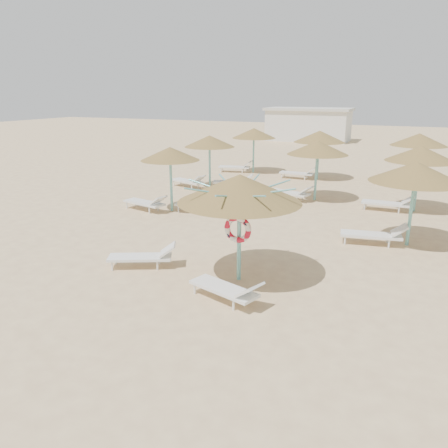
% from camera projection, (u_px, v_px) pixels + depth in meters
% --- Properties ---
extents(ground, '(120.00, 120.00, 0.00)m').
position_uv_depth(ground, '(221.00, 277.00, 11.68)').
color(ground, '#DCBC86').
rests_on(ground, ground).
extents(main_palapa, '(3.14, 3.14, 2.81)m').
position_uv_depth(main_palapa, '(240.00, 189.00, 10.86)').
color(main_palapa, '#69B7B5').
rests_on(main_palapa, ground).
extents(lounger_main_a, '(1.95, 1.33, 0.69)m').
position_uv_depth(lounger_main_a, '(144.00, 256.00, 12.28)').
color(lounger_main_a, white).
rests_on(lounger_main_a, ground).
extents(lounger_main_b, '(1.99, 1.14, 0.69)m').
position_uv_depth(lounger_main_b, '(228.00, 289.00, 10.23)').
color(lounger_main_b, white).
rests_on(lounger_main_b, ground).
extents(palapa_field, '(19.08, 13.31, 2.72)m').
position_uv_depth(palapa_field, '(360.00, 150.00, 19.27)').
color(palapa_field, '#69B7B5').
rests_on(palapa_field, ground).
extents(service_hut, '(8.40, 4.40, 3.25)m').
position_uv_depth(service_hut, '(308.00, 124.00, 44.17)').
color(service_hut, silver).
rests_on(service_hut, ground).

